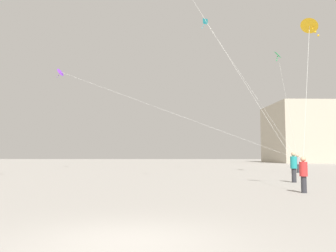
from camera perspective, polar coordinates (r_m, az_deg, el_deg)
name	(u,v)px	position (r m, az deg, el deg)	size (l,w,h in m)	color
ground_plane	(126,243)	(7.10, -6.79, -18.14)	(300.00, 300.00, 0.00)	gray
person_in_red	(303,173)	(16.83, 20.99, -7.06)	(0.35, 0.35, 1.60)	#2D2D33
person_in_teal	(294,166)	(23.07, 19.60, -6.04)	(0.41, 0.41, 1.86)	#2D2D33
person_in_grey	(298,163)	(35.93, 20.18, -5.57)	(0.38, 0.38, 1.74)	#2D2D33
kite_emerald_delta	(279,57)	(34.47, 17.38, 10.50)	(2.65, 2.75, 9.83)	green
kite_amber_diamond	(310,27)	(19.20, 21.86, 14.62)	(1.46, 1.68, 7.03)	yellow
kite_violet_diamond	(65,74)	(44.93, -16.24, 8.09)	(26.13, 8.18, 10.93)	purple
kite_cyan_delta	(210,28)	(39.42, 6.73, 15.42)	(8.82, 3.39, 14.96)	#1EB2C6
building_left_hall	(329,134)	(89.16, 24.48, -1.11)	(27.55, 19.11, 13.28)	#B2A893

